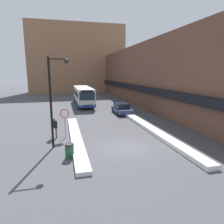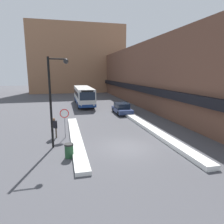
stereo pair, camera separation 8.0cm
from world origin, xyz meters
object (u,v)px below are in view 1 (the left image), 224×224
parked_car_front (122,108)px  pedestrian (54,126)px  stop_sign (65,117)px  city_bus (83,95)px  street_lamp (54,93)px  trash_bin (69,151)px

parked_car_front → pedestrian: size_ratio=2.47×
stop_sign → city_bus: bearing=79.0°
parked_car_front → pedestrian: 12.01m
city_bus → pedestrian: 17.59m
stop_sign → street_lamp: street_lamp is taller
city_bus → parked_car_front: bearing=-63.6°
trash_bin → city_bus: bearing=81.6°
city_bus → trash_bin: size_ratio=11.86×
stop_sign → parked_car_front: bearing=48.4°
pedestrian → trash_bin: (1.08, -4.49, -0.56)m
parked_car_front → street_lamp: (-8.30, -10.77, 3.34)m
stop_sign → trash_bin: (0.18, -4.33, -1.34)m
city_bus → pedestrian: size_ratio=6.49×
pedestrian → trash_bin: pedestrian is taller
street_lamp → pedestrian: size_ratio=3.79×
parked_car_front → street_lamp: size_ratio=0.65×
city_bus → parked_car_front: city_bus is taller
stop_sign → pedestrian: stop_sign is taller
parked_car_front → trash_bin: parked_car_front is taller
city_bus → street_lamp: street_lamp is taller
parked_car_front → trash_bin: (-7.46, -12.93, -0.24)m
stop_sign → pedestrian: bearing=169.9°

